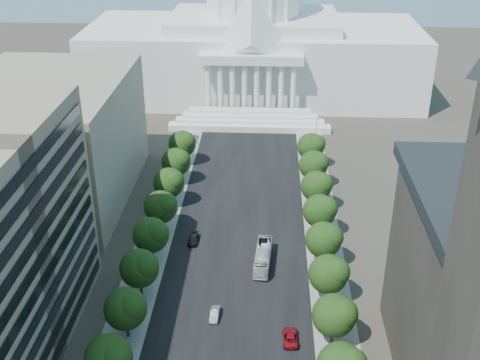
% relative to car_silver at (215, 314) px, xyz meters
% --- Properties ---
extents(road_asphalt, '(30.00, 260.00, 0.01)m').
position_rel_car_silver_xyz_m(road_asphalt, '(3.07, 36.15, -0.75)').
color(road_asphalt, black).
rests_on(road_asphalt, ground).
extents(sidewalk_left, '(8.00, 260.00, 0.02)m').
position_rel_car_silver_xyz_m(sidewalk_left, '(-15.93, 36.15, -0.75)').
color(sidewalk_left, gray).
rests_on(sidewalk_left, ground).
extents(sidewalk_right, '(8.00, 260.00, 0.02)m').
position_rel_car_silver_xyz_m(sidewalk_right, '(22.07, 36.15, -0.75)').
color(sidewalk_right, gray).
rests_on(sidewalk_right, ground).
extents(capitol, '(120.00, 56.00, 73.00)m').
position_rel_car_silver_xyz_m(capitol, '(3.07, 131.04, 19.26)').
color(capitol, white).
rests_on(capitol, ground).
extents(office_block_left_far, '(38.00, 52.00, 30.00)m').
position_rel_car_silver_xyz_m(office_block_left_far, '(-44.93, 46.15, 14.25)').
color(office_block_left_far, gray).
rests_on(office_block_left_far, ground).
extents(tree_l_c, '(7.79, 7.60, 9.97)m').
position_rel_car_silver_xyz_m(tree_l_c, '(-14.59, -18.04, 5.71)').
color(tree_l_c, '#33261C').
rests_on(tree_l_c, ground).
extents(tree_l_d, '(7.79, 7.60, 9.97)m').
position_rel_car_silver_xyz_m(tree_l_d, '(-14.59, -6.04, 5.71)').
color(tree_l_d, '#33261C').
rests_on(tree_l_d, ground).
extents(tree_l_e, '(7.79, 7.60, 9.97)m').
position_rel_car_silver_xyz_m(tree_l_e, '(-14.59, 5.96, 5.71)').
color(tree_l_e, '#33261C').
rests_on(tree_l_e, ground).
extents(tree_l_f, '(7.79, 7.60, 9.97)m').
position_rel_car_silver_xyz_m(tree_l_f, '(-14.59, 17.96, 5.71)').
color(tree_l_f, '#33261C').
rests_on(tree_l_f, ground).
extents(tree_l_g, '(7.79, 7.60, 9.97)m').
position_rel_car_silver_xyz_m(tree_l_g, '(-14.59, 29.96, 5.71)').
color(tree_l_g, '#33261C').
rests_on(tree_l_g, ground).
extents(tree_l_h, '(7.79, 7.60, 9.97)m').
position_rel_car_silver_xyz_m(tree_l_h, '(-14.59, 41.96, 5.71)').
color(tree_l_h, '#33261C').
rests_on(tree_l_h, ground).
extents(tree_l_i, '(7.79, 7.60, 9.97)m').
position_rel_car_silver_xyz_m(tree_l_i, '(-14.59, 53.96, 5.71)').
color(tree_l_i, '#33261C').
rests_on(tree_l_i, ground).
extents(tree_l_j, '(7.79, 7.60, 9.97)m').
position_rel_car_silver_xyz_m(tree_l_j, '(-14.59, 65.96, 5.71)').
color(tree_l_j, '#33261C').
rests_on(tree_l_j, ground).
extents(tree_r_d, '(7.79, 7.60, 9.97)m').
position_rel_car_silver_xyz_m(tree_r_d, '(21.41, -6.04, 5.71)').
color(tree_r_d, '#33261C').
rests_on(tree_r_d, ground).
extents(tree_r_e, '(7.79, 7.60, 9.97)m').
position_rel_car_silver_xyz_m(tree_r_e, '(21.41, 5.96, 5.71)').
color(tree_r_e, '#33261C').
rests_on(tree_r_e, ground).
extents(tree_r_f, '(7.79, 7.60, 9.97)m').
position_rel_car_silver_xyz_m(tree_r_f, '(21.41, 17.96, 5.71)').
color(tree_r_f, '#33261C').
rests_on(tree_r_f, ground).
extents(tree_r_g, '(7.79, 7.60, 9.97)m').
position_rel_car_silver_xyz_m(tree_r_g, '(21.41, 29.96, 5.71)').
color(tree_r_g, '#33261C').
rests_on(tree_r_g, ground).
extents(tree_r_h, '(7.79, 7.60, 9.97)m').
position_rel_car_silver_xyz_m(tree_r_h, '(21.41, 41.96, 5.71)').
color(tree_r_h, '#33261C').
rests_on(tree_r_h, ground).
extents(tree_r_i, '(7.79, 7.60, 9.97)m').
position_rel_car_silver_xyz_m(tree_r_i, '(21.41, 53.96, 5.71)').
color(tree_r_i, '#33261C').
rests_on(tree_r_i, ground).
extents(tree_r_j, '(7.79, 7.60, 9.97)m').
position_rel_car_silver_xyz_m(tree_r_j, '(21.41, 65.96, 5.71)').
color(tree_r_j, '#33261C').
rests_on(tree_r_j, ground).
extents(streetlight_c, '(2.61, 0.44, 9.00)m').
position_rel_car_silver_xyz_m(streetlight_c, '(22.97, 6.15, 5.08)').
color(streetlight_c, gray).
rests_on(streetlight_c, ground).
extents(streetlight_d, '(2.61, 0.44, 9.00)m').
position_rel_car_silver_xyz_m(streetlight_d, '(22.97, 31.15, 5.08)').
color(streetlight_d, gray).
rests_on(streetlight_d, ground).
extents(streetlight_e, '(2.61, 0.44, 9.00)m').
position_rel_car_silver_xyz_m(streetlight_e, '(22.97, 56.15, 5.08)').
color(streetlight_e, gray).
rests_on(streetlight_e, ground).
extents(streetlight_f, '(2.61, 0.44, 9.00)m').
position_rel_car_silver_xyz_m(streetlight_f, '(22.97, 81.15, 5.08)').
color(streetlight_f, gray).
rests_on(streetlight_f, ground).
extents(car_silver, '(1.78, 4.59, 1.49)m').
position_rel_car_silver_xyz_m(car_silver, '(0.00, 0.00, 0.00)').
color(car_silver, '#A1A3A9').
rests_on(car_silver, ground).
extents(car_red, '(2.72, 5.66, 1.56)m').
position_rel_car_silver_xyz_m(car_red, '(13.84, -5.59, 0.03)').
color(car_red, maroon).
rests_on(car_red, ground).
extents(car_dark_b, '(2.30, 5.16, 1.47)m').
position_rel_car_silver_xyz_m(car_dark_b, '(-7.00, 25.41, -0.01)').
color(car_dark_b, black).
rests_on(car_dark_b, ground).
extents(city_bus, '(3.97, 13.16, 3.61)m').
position_rel_car_silver_xyz_m(city_bus, '(8.66, 17.70, 1.06)').
color(city_bus, silver).
rests_on(city_bus, ground).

